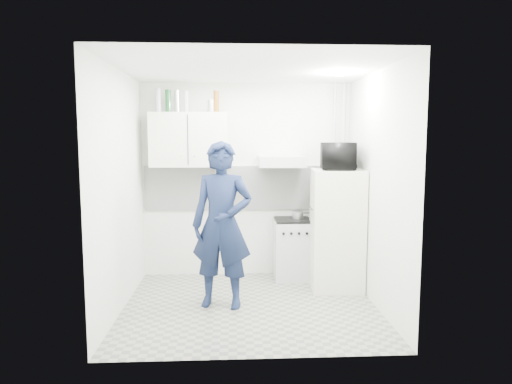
{
  "coord_description": "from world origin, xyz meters",
  "views": [
    {
      "loc": [
        -0.18,
        -4.93,
        1.85
      ],
      "look_at": [
        0.08,
        0.3,
        1.25
      ],
      "focal_mm": 32.0,
      "sensor_mm": 36.0,
      "label": 1
    }
  ],
  "objects": [
    {
      "name": "person",
      "position": [
        -0.31,
        0.02,
        0.92
      ],
      "size": [
        0.74,
        0.56,
        1.84
      ],
      "primitive_type": "imported",
      "rotation": [
        0.0,
        0.0,
        -0.2
      ],
      "color": "#131C39",
      "rests_on": "floor"
    },
    {
      "name": "bottle_d",
      "position": [
        -0.78,
        1.07,
        2.34
      ],
      "size": [
        0.06,
        0.06,
        0.27
      ],
      "primitive_type": "cylinder",
      "color": "#B2B7BC",
      "rests_on": "upper_cabinet"
    },
    {
      "name": "stove_top",
      "position": [
        0.61,
        1.0,
        0.79
      ],
      "size": [
        0.47,
        0.47,
        0.03
      ],
      "primitive_type": "cube",
      "color": "black",
      "rests_on": "stove"
    },
    {
      "name": "bottle_b",
      "position": [
        -1.01,
        1.07,
        2.34
      ],
      "size": [
        0.07,
        0.07,
        0.29
      ],
      "primitive_type": "cylinder",
      "color": "#144C1E",
      "rests_on": "upper_cabinet"
    },
    {
      "name": "backsplash",
      "position": [
        0.0,
        1.24,
        1.2
      ],
      "size": [
        2.74,
        0.03,
        0.6
      ],
      "primitive_type": "cube",
      "color": "white",
      "rests_on": "wall_back"
    },
    {
      "name": "fridge",
      "position": [
        1.1,
        0.58,
        0.74
      ],
      "size": [
        0.66,
        0.66,
        1.49
      ],
      "primitive_type": "cube",
      "rotation": [
        0.0,
        0.0,
        -0.07
      ],
      "color": "white",
      "rests_on": "floor"
    },
    {
      "name": "floor",
      "position": [
        0.0,
        0.0,
        0.0
      ],
      "size": [
        2.8,
        2.8,
        0.0
      ],
      "primitive_type": "plane",
      "color": "gray",
      "rests_on": "ground"
    },
    {
      "name": "bottle_e",
      "position": [
        -0.39,
        1.07,
        2.34
      ],
      "size": [
        0.07,
        0.07,
        0.28
      ],
      "primitive_type": "cylinder",
      "color": "brown",
      "rests_on": "upper_cabinet"
    },
    {
      "name": "pipe_a",
      "position": [
        1.3,
        1.17,
        1.3
      ],
      "size": [
        0.05,
        0.05,
        2.6
      ],
      "primitive_type": "cylinder",
      "color": "beige",
      "rests_on": "floor"
    },
    {
      "name": "wall_right",
      "position": [
        1.4,
        0.0,
        1.3
      ],
      "size": [
        0.0,
        2.6,
        2.6
      ],
      "primitive_type": "plane",
      "rotation": [
        1.57,
        0.0,
        -1.57
      ],
      "color": "silver",
      "rests_on": "floor"
    },
    {
      "name": "ceiling_spot_fixture",
      "position": [
        1.0,
        0.2,
        2.57
      ],
      "size": [
        0.1,
        0.1,
        0.02
      ],
      "primitive_type": "cylinder",
      "color": "white",
      "rests_on": "ceiling"
    },
    {
      "name": "microwave",
      "position": [
        1.1,
        0.58,
        1.65
      ],
      "size": [
        0.64,
        0.48,
        0.33
      ],
      "primitive_type": "imported",
      "rotation": [
        0.0,
        0.0,
        1.44
      ],
      "color": "black",
      "rests_on": "fridge"
    },
    {
      "name": "saucepan",
      "position": [
        0.68,
        1.06,
        0.85
      ],
      "size": [
        0.15,
        0.15,
        0.09
      ],
      "primitive_type": "cylinder",
      "color": "silver",
      "rests_on": "stove_top"
    },
    {
      "name": "wall_left",
      "position": [
        -1.4,
        0.0,
        1.3
      ],
      "size": [
        0.0,
        2.6,
        2.6
      ],
      "primitive_type": "plane",
      "rotation": [
        1.57,
        0.0,
        1.57
      ],
      "color": "silver",
      "rests_on": "floor"
    },
    {
      "name": "bottle_c",
      "position": [
        -0.9,
        1.07,
        2.34
      ],
      "size": [
        0.07,
        0.07,
        0.28
      ],
      "primitive_type": "cylinder",
      "color": "silver",
      "rests_on": "upper_cabinet"
    },
    {
      "name": "pipe_b",
      "position": [
        1.18,
        1.17,
        1.3
      ],
      "size": [
        0.04,
        0.04,
        2.6
      ],
      "primitive_type": "cylinder",
      "color": "beige",
      "rests_on": "floor"
    },
    {
      "name": "ceiling",
      "position": [
        0.0,
        0.0,
        2.6
      ],
      "size": [
        2.8,
        2.8,
        0.0
      ],
      "primitive_type": "plane",
      "color": "white",
      "rests_on": "wall_back"
    },
    {
      "name": "stove",
      "position": [
        0.61,
        1.0,
        0.39
      ],
      "size": [
        0.49,
        0.49,
        0.78
      ],
      "primitive_type": "cube",
      "color": "beige",
      "rests_on": "floor"
    },
    {
      "name": "upper_cabinet",
      "position": [
        -0.75,
        1.07,
        1.85
      ],
      "size": [
        1.0,
        0.35,
        0.7
      ],
      "primitive_type": "cube",
      "color": "white",
      "rests_on": "wall_back"
    },
    {
      "name": "bottle_a",
      "position": [
        -1.14,
        1.07,
        2.35
      ],
      "size": [
        0.07,
        0.07,
        0.31
      ],
      "primitive_type": "cylinder",
      "color": "#B2B7BC",
      "rests_on": "upper_cabinet"
    },
    {
      "name": "wall_back",
      "position": [
        0.0,
        1.25,
        1.3
      ],
      "size": [
        2.8,
        0.0,
        2.8
      ],
      "primitive_type": "plane",
      "rotation": [
        1.57,
        0.0,
        0.0
      ],
      "color": "silver",
      "rests_on": "floor"
    },
    {
      "name": "canister_b",
      "position": [
        -0.46,
        1.07,
        2.28
      ],
      "size": [
        0.09,
        0.09,
        0.17
      ],
      "primitive_type": "cylinder",
      "color": "silver",
      "rests_on": "upper_cabinet"
    },
    {
      "name": "range_hood",
      "position": [
        0.45,
        1.0,
        1.57
      ],
      "size": [
        0.6,
        0.5,
        0.14
      ],
      "primitive_type": "cube",
      "color": "beige",
      "rests_on": "wall_back"
    }
  ]
}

